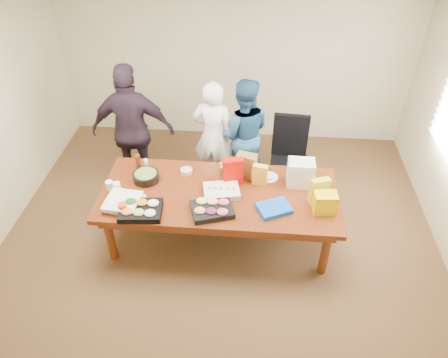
# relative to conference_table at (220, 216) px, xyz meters

# --- Properties ---
(floor) EXTENTS (5.50, 5.00, 0.02)m
(floor) POSITION_rel_conference_table_xyz_m (0.00, 0.00, -0.39)
(floor) COLOR #47301E
(floor) RESTS_ON ground
(ceiling) EXTENTS (5.50, 5.00, 0.02)m
(ceiling) POSITION_rel_conference_table_xyz_m (0.00, 0.00, 2.33)
(ceiling) COLOR white
(ceiling) RESTS_ON wall_back
(wall_back) EXTENTS (5.50, 0.04, 2.70)m
(wall_back) POSITION_rel_conference_table_xyz_m (0.00, 2.50, 0.98)
(wall_back) COLOR beige
(wall_back) RESTS_ON floor
(conference_table) EXTENTS (2.80, 1.20, 0.75)m
(conference_table) POSITION_rel_conference_table_xyz_m (0.00, 0.00, 0.00)
(conference_table) COLOR #4C1C0F
(conference_table) RESTS_ON floor
(office_chair) EXTENTS (0.61, 0.61, 1.14)m
(office_chair) POSITION_rel_conference_table_xyz_m (0.86, 0.90, 0.19)
(office_chair) COLOR black
(office_chair) RESTS_ON floor
(person_center) EXTENTS (0.64, 0.47, 1.62)m
(person_center) POSITION_rel_conference_table_xyz_m (-0.19, 1.13, 0.44)
(person_center) COLOR white
(person_center) RESTS_ON floor
(person_right) EXTENTS (0.82, 0.66, 1.61)m
(person_right) POSITION_rel_conference_table_xyz_m (0.21, 1.23, 0.43)
(person_right) COLOR navy
(person_right) RESTS_ON floor
(person_left) EXTENTS (1.13, 0.53, 1.88)m
(person_left) POSITION_rel_conference_table_xyz_m (-1.26, 0.97, 0.57)
(person_left) COLOR black
(person_left) RESTS_ON floor
(veggie_tray) EXTENTS (0.49, 0.40, 0.07)m
(veggie_tray) POSITION_rel_conference_table_xyz_m (-0.84, -0.42, 0.41)
(veggie_tray) COLOR black
(veggie_tray) RESTS_ON conference_table
(fruit_tray) EXTENTS (0.54, 0.48, 0.07)m
(fruit_tray) POSITION_rel_conference_table_xyz_m (-0.05, -0.33, 0.41)
(fruit_tray) COLOR black
(fruit_tray) RESTS_ON conference_table
(sheet_cake) EXTENTS (0.46, 0.39, 0.07)m
(sheet_cake) POSITION_rel_conference_table_xyz_m (0.03, -0.01, 0.41)
(sheet_cake) COLOR silver
(sheet_cake) RESTS_ON conference_table
(salad_bowl) EXTENTS (0.38, 0.38, 0.10)m
(salad_bowl) POSITION_rel_conference_table_xyz_m (-0.91, 0.17, 0.43)
(salad_bowl) COLOR black
(salad_bowl) RESTS_ON conference_table
(chip_bag_blue) EXTENTS (0.43, 0.39, 0.05)m
(chip_bag_blue) POSITION_rel_conference_table_xyz_m (0.64, -0.25, 0.40)
(chip_bag_blue) COLOR blue
(chip_bag_blue) RESTS_ON conference_table
(chip_bag_red) EXTENTS (0.26, 0.15, 0.35)m
(chip_bag_red) POSITION_rel_conference_table_xyz_m (0.15, 0.20, 0.55)
(chip_bag_red) COLOR #D30C00
(chip_bag_red) RESTS_ON conference_table
(chip_bag_yellow) EXTENTS (0.23, 0.15, 0.32)m
(chip_bag_yellow) POSITION_rel_conference_table_xyz_m (1.14, -0.06, 0.54)
(chip_bag_yellow) COLOR yellow
(chip_bag_yellow) RESTS_ON conference_table
(chip_bag_orange) EXTENTS (0.19, 0.11, 0.27)m
(chip_bag_orange) POSITION_rel_conference_table_xyz_m (0.47, 0.21, 0.51)
(chip_bag_orange) COLOR gold
(chip_bag_orange) RESTS_ON conference_table
(mayo_jar) EXTENTS (0.11, 0.11, 0.15)m
(mayo_jar) POSITION_rel_conference_table_xyz_m (0.20, 0.30, 0.45)
(mayo_jar) COLOR silver
(mayo_jar) RESTS_ON conference_table
(mustard_bottle) EXTENTS (0.06, 0.06, 0.17)m
(mustard_bottle) POSITION_rel_conference_table_xyz_m (0.38, 0.29, 0.46)
(mustard_bottle) COLOR yellow
(mustard_bottle) RESTS_ON conference_table
(dressing_bottle) EXTENTS (0.07, 0.07, 0.19)m
(dressing_bottle) POSITION_rel_conference_table_xyz_m (-1.07, 0.41, 0.47)
(dressing_bottle) COLOR #5D2911
(dressing_bottle) RESTS_ON conference_table
(ranch_bottle) EXTENTS (0.06, 0.06, 0.16)m
(ranch_bottle) POSITION_rel_conference_table_xyz_m (-0.95, 0.36, 0.46)
(ranch_bottle) COLOR silver
(ranch_bottle) RESTS_ON conference_table
(banana_bunch) EXTENTS (0.27, 0.20, 0.08)m
(banana_bunch) POSITION_rel_conference_table_xyz_m (0.43, 0.37, 0.42)
(banana_bunch) COLOR gold
(banana_bunch) RESTS_ON conference_table
(bread_loaf) EXTENTS (0.33, 0.17, 0.12)m
(bread_loaf) POSITION_rel_conference_table_xyz_m (0.13, 0.40, 0.44)
(bread_loaf) COLOR olive
(bread_loaf) RESTS_ON conference_table
(kraft_bag) EXTENTS (0.27, 0.19, 0.32)m
(kraft_bag) POSITION_rel_conference_table_xyz_m (0.30, 0.35, 0.53)
(kraft_bag) COLOR brown
(kraft_bag) RESTS_ON conference_table
(red_cup) EXTENTS (0.10, 0.10, 0.13)m
(red_cup) POSITION_rel_conference_table_xyz_m (-1.03, -0.43, 0.44)
(red_cup) COLOR red
(red_cup) RESTS_ON conference_table
(clear_cup_a) EXTENTS (0.09, 0.09, 0.12)m
(clear_cup_a) POSITION_rel_conference_table_xyz_m (-1.20, -0.07, 0.44)
(clear_cup_a) COLOR white
(clear_cup_a) RESTS_ON conference_table
(clear_cup_b) EXTENTS (0.11, 0.11, 0.12)m
(clear_cup_b) POSITION_rel_conference_table_xyz_m (-1.30, -0.05, 0.43)
(clear_cup_b) COLOR white
(clear_cup_b) RESTS_ON conference_table
(pizza_box_lower) EXTENTS (0.45, 0.45, 0.04)m
(pizza_box_lower) POSITION_rel_conference_table_xyz_m (-1.06, -0.30, 0.40)
(pizza_box_lower) COLOR white
(pizza_box_lower) RESTS_ON conference_table
(pizza_box_upper) EXTENTS (0.41, 0.41, 0.04)m
(pizza_box_upper) POSITION_rel_conference_table_xyz_m (-1.07, -0.32, 0.44)
(pizza_box_upper) COLOR silver
(pizza_box_upper) RESTS_ON pizza_box_lower
(plate_a) EXTENTS (0.29, 0.29, 0.02)m
(plate_a) POSITION_rel_conference_table_xyz_m (1.02, 0.38, 0.38)
(plate_a) COLOR white
(plate_a) RESTS_ON conference_table
(plate_b) EXTENTS (0.28, 0.28, 0.01)m
(plate_b) POSITION_rel_conference_table_xyz_m (0.58, 0.34, 0.38)
(plate_b) COLOR white
(plate_b) RESTS_ON conference_table
(dip_bowl_a) EXTENTS (0.16, 0.16, 0.06)m
(dip_bowl_a) POSITION_rel_conference_table_xyz_m (0.56, 0.31, 0.40)
(dip_bowl_a) COLOR white
(dip_bowl_a) RESTS_ON conference_table
(dip_bowl_b) EXTENTS (0.19, 0.19, 0.06)m
(dip_bowl_b) POSITION_rel_conference_table_xyz_m (-0.44, 0.34, 0.40)
(dip_bowl_b) COLOR beige
(dip_bowl_b) RESTS_ON conference_table
(grocery_bag_white) EXTENTS (0.31, 0.22, 0.33)m
(grocery_bag_white) POSITION_rel_conference_table_xyz_m (0.94, 0.25, 0.54)
(grocery_bag_white) COLOR silver
(grocery_bag_white) RESTS_ON conference_table
(grocery_bag_yellow) EXTENTS (0.26, 0.19, 0.25)m
(grocery_bag_yellow) POSITION_rel_conference_table_xyz_m (1.19, -0.21, 0.50)
(grocery_bag_yellow) COLOR #EACD01
(grocery_bag_yellow) RESTS_ON conference_table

